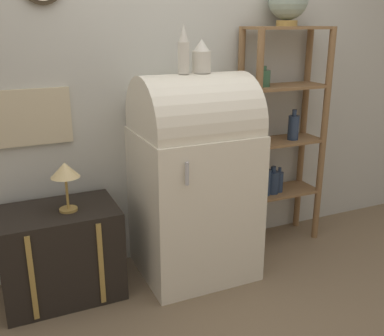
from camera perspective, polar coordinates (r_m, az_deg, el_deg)
ground_plane at (r=3.15m, az=1.88°, el=-14.39°), size 12.00×12.00×0.00m
wall_back at (r=3.20m, az=-2.59°, el=11.95°), size 7.00×0.09×2.70m
refrigerator at (r=3.01m, az=0.23°, el=-0.84°), size 0.74×0.70×1.38m
suitcase_trunk at (r=3.01m, az=-16.29°, el=-10.30°), size 0.72×0.49×0.59m
shelf_unit at (r=3.49m, az=11.18°, el=4.46°), size 0.65×0.30×1.66m
globe at (r=3.44m, az=12.11°, el=20.14°), size 0.28×0.28×0.32m
vase_left at (r=2.82m, az=-1.09°, el=14.63°), size 0.07×0.07×0.29m
vase_center at (r=2.89m, az=1.22°, el=13.89°), size 0.12×0.12×0.21m
desk_lamp at (r=2.77m, az=-15.81°, el=-0.60°), size 0.17×0.17×0.31m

